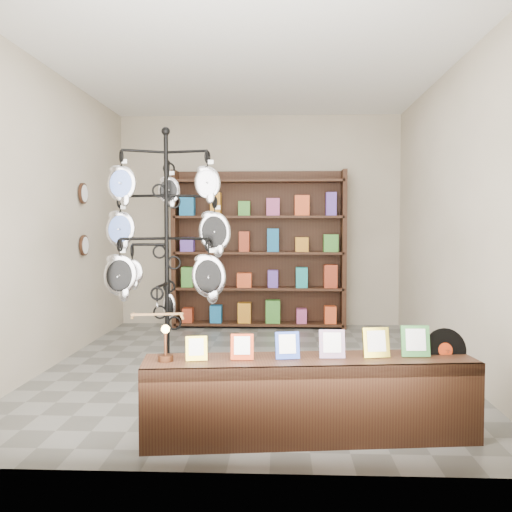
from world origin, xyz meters
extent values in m
plane|color=slate|center=(0.00, 0.00, 0.00)|extent=(5.00, 5.00, 0.00)
plane|color=#BDAF98|center=(0.00, 2.50, 1.50)|extent=(4.00, 0.00, 4.00)
plane|color=#BDAF98|center=(0.00, -2.50, 1.50)|extent=(4.00, 0.00, 4.00)
plane|color=#BDAF98|center=(-2.00, 0.00, 1.50)|extent=(0.00, 5.00, 5.00)
plane|color=#BDAF98|center=(2.00, 0.00, 1.50)|extent=(0.00, 5.00, 5.00)
plane|color=white|center=(0.00, 0.00, 3.00)|extent=(5.00, 5.00, 0.00)
cylinder|color=black|center=(-0.67, -0.82, 0.02)|extent=(0.51, 0.51, 0.03)
cylinder|color=black|center=(-0.67, -0.82, 1.11)|extent=(0.04, 0.04, 2.21)
sphere|color=black|center=(-0.67, -0.82, 2.23)|extent=(0.07, 0.07, 0.07)
ellipsoid|color=silver|center=(-0.70, -0.59, 0.70)|extent=(0.12, 0.05, 0.23)
cube|color=tan|center=(-0.69, -1.14, 0.71)|extent=(0.42, 0.10, 0.04)
cube|color=black|center=(0.51, -1.93, 0.27)|extent=(2.24, 0.71, 0.54)
cube|color=yellow|center=(-0.24, -2.02, 0.62)|extent=(0.15, 0.07, 0.16)
cube|color=#B7300E|center=(0.06, -1.99, 0.63)|extent=(0.16, 0.07, 0.17)
cube|color=#263FA5|center=(0.36, -1.95, 0.63)|extent=(0.17, 0.07, 0.18)
cube|color=#E54C33|center=(0.66, -1.92, 0.64)|extent=(0.18, 0.08, 0.19)
cube|color=yellow|center=(0.95, -1.88, 0.64)|extent=(0.19, 0.08, 0.20)
cube|color=#337233|center=(1.22, -1.85, 0.65)|extent=(0.20, 0.08, 0.21)
cylinder|color=black|center=(1.44, -1.77, 0.57)|extent=(0.31, 0.10, 0.30)
cylinder|color=#B7300E|center=(1.44, -1.77, 0.57)|extent=(0.10, 0.04, 0.10)
cylinder|color=#412212|center=(-0.44, -2.05, 0.56)|extent=(0.10, 0.10, 0.04)
cylinder|color=#412212|center=(-0.44, -2.05, 0.65)|extent=(0.02, 0.02, 0.14)
sphere|color=#FFBF59|center=(-0.44, -2.05, 0.75)|extent=(0.06, 0.06, 0.06)
cube|color=black|center=(0.00, 2.44, 1.10)|extent=(2.40, 0.04, 2.20)
cube|color=black|center=(-1.18, 2.28, 1.10)|extent=(0.06, 0.36, 2.20)
cube|color=black|center=(1.18, 2.28, 1.10)|extent=(0.06, 0.36, 2.20)
cube|color=black|center=(0.00, 2.28, 0.05)|extent=(2.36, 0.36, 0.04)
cube|color=black|center=(0.00, 2.28, 0.55)|extent=(2.36, 0.36, 0.03)
cube|color=black|center=(0.00, 2.28, 1.05)|extent=(2.36, 0.36, 0.04)
cube|color=black|center=(0.00, 2.28, 1.55)|extent=(2.36, 0.36, 0.04)
cube|color=black|center=(0.00, 2.28, 2.05)|extent=(2.36, 0.36, 0.04)
cylinder|color=black|center=(-1.97, 0.80, 1.80)|extent=(0.03, 0.24, 0.24)
cylinder|color=black|center=(-1.97, 0.80, 1.20)|extent=(0.03, 0.24, 0.24)
camera|label=1|loc=(0.32, -5.70, 1.42)|focal=40.00mm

